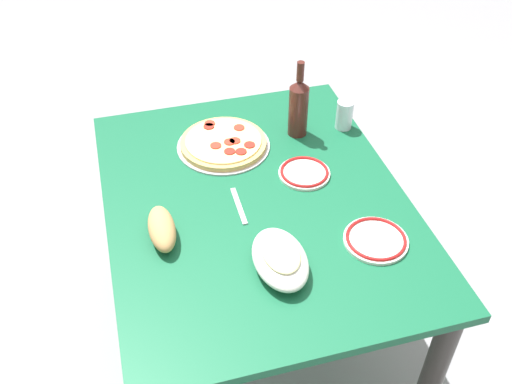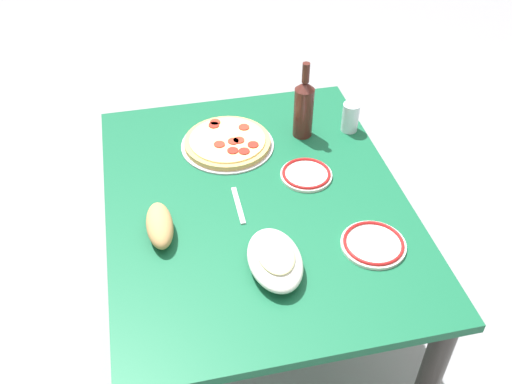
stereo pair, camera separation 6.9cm
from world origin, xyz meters
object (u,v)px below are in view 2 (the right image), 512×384
Objects in this scene: baked_pasta_dish at (275,258)px; water_glass at (350,117)px; bread_loaf at (160,225)px; dining_table at (256,224)px; side_plate_near at (373,244)px; pepperoni_pizza at (228,142)px; wine_bottle at (304,107)px; side_plate_far at (306,174)px.

water_glass reaches higher than baked_pasta_dish.
bread_loaf is (0.39, -0.73, -0.02)m from water_glass.
side_plate_near is at bearing 46.75° from dining_table.
water_glass reaches higher than pepperoni_pizza.
wine_bottle is (-0.01, 0.28, 0.10)m from pepperoni_pizza.
pepperoni_pizza is at bearing -134.75° from side_plate_far.
baked_pasta_dish is 0.42m from side_plate_far.
side_plate_near reaches higher than dining_table.
pepperoni_pizza is 0.32m from side_plate_far.
side_plate_near is 0.36m from side_plate_far.
dining_table is 0.33m from baked_pasta_dish.
baked_pasta_dish is at bearing -35.70° from water_glass.
side_plate_near is at bearing 5.00° from wine_bottle.
side_plate_far is (-0.37, 0.20, -0.03)m from baked_pasta_dish.
water_glass is at bearing 90.14° from pepperoni_pizza.
wine_bottle is 1.53× the size of bread_loaf.
wine_bottle is 0.68m from bread_loaf.
bread_loaf is (0.39, -0.27, 0.02)m from pepperoni_pizza.
bread_loaf is at bearing -54.03° from wine_bottle.
wine_bottle is (-0.31, 0.24, 0.23)m from dining_table.
baked_pasta_dish is (0.59, 0.03, 0.03)m from pepperoni_pizza.
pepperoni_pizza is at bearing -172.88° from dining_table.
water_glass is at bearing 144.30° from baked_pasta_dish.
water_glass reaches higher than side_plate_near.
wine_bottle is at bearing 142.19° from dining_table.
dining_table is 0.42m from side_plate_near.
wine_bottle reaches higher than side_plate_near.
pepperoni_pizza is 0.29m from wine_bottle.
dining_table is 0.24m from side_plate_far.
side_plate_near is (0.58, 0.05, -0.11)m from wine_bottle.
wine_bottle is at bearing 157.42° from baked_pasta_dish.
pepperoni_pizza is at bearing -87.88° from wine_bottle.
side_plate_far is at bearing -163.59° from side_plate_near.
baked_pasta_dish is at bearing -2.22° from dining_table.
baked_pasta_dish is 2.21× the size of water_glass.
side_plate_near is 1.11× the size of side_plate_far.
dining_table is 0.45m from wine_bottle.
dining_table is 0.54m from water_glass.
baked_pasta_dish is 1.28× the size of bread_loaf.
wine_bottle is 2.65× the size of water_glass.
pepperoni_pizza is 1.14× the size of wine_bottle.
side_plate_near is at bearing -12.33° from water_glass.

